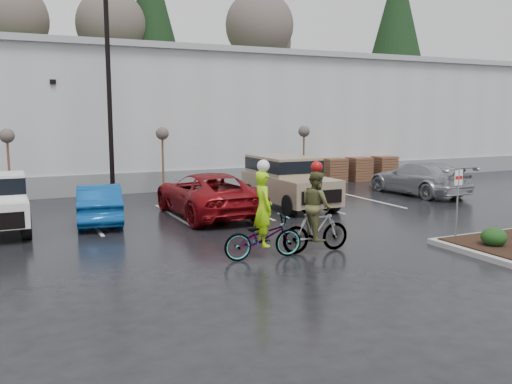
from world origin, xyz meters
name	(u,v)px	position (x,y,z in m)	size (l,w,h in m)	color
ground	(352,259)	(0.00, 0.00, 0.00)	(120.00, 120.00, 0.00)	black
warehouse	(147,116)	(0.00, 21.99, 3.65)	(60.50, 15.50, 7.20)	#B8BCBE
wooded_ridge	(92,122)	(0.00, 45.00, 3.00)	(80.00, 25.00, 6.00)	#2C441C
lamppost	(108,68)	(-4.00, 12.00, 5.69)	(0.50, 1.00, 9.22)	black
sapling_west	(7,140)	(-8.00, 13.00, 2.73)	(0.60, 0.60, 3.20)	#533221
sapling_mid	(162,137)	(-1.50, 13.00, 2.73)	(0.60, 0.60, 3.20)	#533221
sapling_east	(304,135)	(6.00, 13.00, 2.73)	(0.60, 0.60, 3.20)	#533221
pallet_stack_a	(333,170)	(8.50, 14.00, 0.68)	(1.20, 1.20, 1.35)	#533221
pallet_stack_b	(358,169)	(10.20, 14.00, 0.68)	(1.20, 1.20, 1.35)	#533221
pallet_stack_c	(384,168)	(12.00, 14.00, 0.68)	(1.20, 1.20, 1.35)	#533221
shrub_a	(494,237)	(4.00, -1.00, 0.41)	(0.70, 0.70, 0.52)	#193713
fire_lane_sign	(458,196)	(3.80, 0.20, 1.41)	(0.30, 0.05, 2.20)	gray
car_blue	(99,203)	(-5.23, 7.77, 0.69)	(1.46, 4.18, 1.38)	navy
car_red	(207,194)	(-1.34, 7.46, 0.81)	(2.70, 5.85, 1.63)	maroon
suv_tan	(289,182)	(2.39, 7.89, 1.03)	(2.20, 5.10, 2.06)	gray
car_far_silver	(418,178)	(9.55, 8.32, 0.78)	(2.18, 5.37, 1.56)	#A0A2A7
cyclist_hivis	(263,229)	(-2.09, 1.06, 0.80)	(2.20, 0.89, 2.62)	#3F3F44
cyclist_olive	(316,220)	(-0.49, 1.04, 0.91)	(1.96, 0.94, 2.52)	#3F3F44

